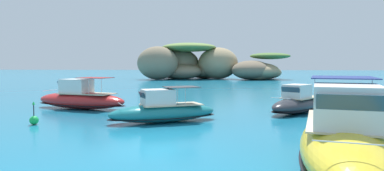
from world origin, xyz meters
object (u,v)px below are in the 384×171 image
object	(u,v)px
islet_large	(187,64)
motorboat_yellow	(345,141)
motorboat_teal	(163,111)
motorboat_charcoal	(299,103)
islet_small	(259,69)
motorboat_red	(81,99)
channel_buoy	(34,119)

from	to	relation	value
islet_large	motorboat_yellow	xyz separation A→B (m)	(14.34, -75.98, -2.71)
islet_large	motorboat_teal	bearing A→B (deg)	-84.96
motorboat_charcoal	islet_large	bearing A→B (deg)	104.42
islet_small	motorboat_red	xyz separation A→B (m)	(-20.41, -58.35, -1.60)
islet_small	channel_buoy	bearing A→B (deg)	-106.90
motorboat_red	motorboat_teal	size ratio (longest dim) A/B	1.19
islet_small	channel_buoy	world-z (taller)	islet_small
islet_large	motorboat_charcoal	distance (m)	63.12
islet_large	motorboat_teal	size ratio (longest dim) A/B	3.44
islet_small	motorboat_red	world-z (taller)	islet_small
channel_buoy	islet_small	bearing A→B (deg)	73.10
islet_large	motorboat_red	size ratio (longest dim) A/B	2.90
motorboat_yellow	islet_large	bearing A→B (deg)	100.69
islet_large	motorboat_charcoal	xyz separation A→B (m)	(15.70, -61.07, -3.01)
islet_large	channel_buoy	world-z (taller)	islet_large
motorboat_yellow	motorboat_teal	bearing A→B (deg)	131.79
motorboat_yellow	motorboat_charcoal	xyz separation A→B (m)	(1.36, 14.91, -0.30)
motorboat_red	motorboat_teal	world-z (taller)	motorboat_red
islet_small	motorboat_yellow	world-z (taller)	islet_small
motorboat_teal	channel_buoy	distance (m)	8.15
islet_small	motorboat_red	size ratio (longest dim) A/B	1.89
motorboat_charcoal	motorboat_yellow	bearing A→B (deg)	-95.23
motorboat_red	islet_small	bearing A→B (deg)	70.72
motorboat_yellow	motorboat_charcoal	distance (m)	14.97
motorboat_yellow	motorboat_red	bearing A→B (deg)	137.14
motorboat_charcoal	motorboat_red	bearing A→B (deg)	178.08
islet_large	motorboat_charcoal	world-z (taller)	islet_large
motorboat_red	motorboat_charcoal	world-z (taller)	motorboat_red
islet_large	channel_buoy	xyz separation A→B (m)	(-2.07, -68.28, -3.43)
islet_large	islet_small	world-z (taller)	islet_large
motorboat_red	islet_large	bearing A→B (deg)	87.74
motorboat_red	motorboat_yellow	xyz separation A→B (m)	(16.72, -15.51, 0.19)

